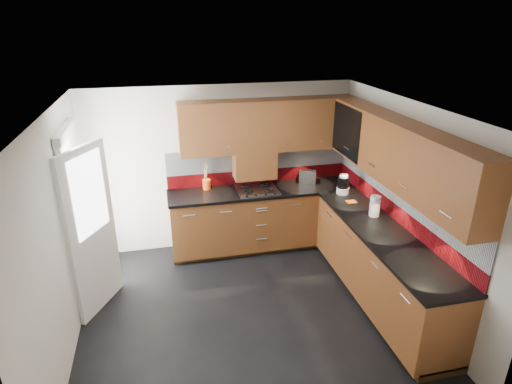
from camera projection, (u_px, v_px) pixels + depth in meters
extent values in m
cube|color=black|center=(248.00, 313.00, 5.06)|extent=(4.00, 3.80, 0.02)
cube|color=white|center=(246.00, 106.00, 4.12)|extent=(4.00, 3.80, 0.10)
cube|color=beige|center=(221.00, 167.00, 6.26)|extent=(4.00, 0.08, 2.64)
cube|color=beige|center=(303.00, 338.00, 2.94)|extent=(4.00, 0.08, 2.64)
cube|color=beige|center=(54.00, 242.00, 4.20)|extent=(0.08, 3.80, 2.64)
cube|color=beige|center=(409.00, 205.00, 5.00)|extent=(0.08, 3.80, 2.64)
cube|color=#582A13|center=(263.00, 218.00, 6.34)|extent=(2.70, 0.60, 0.95)
cube|color=brown|center=(380.00, 266.00, 5.12)|extent=(0.60, 2.60, 0.95)
cube|color=#3A2510|center=(262.00, 242.00, 6.53)|extent=(2.70, 0.54, 0.10)
cube|color=#3A2510|center=(379.00, 295.00, 5.29)|extent=(0.54, 2.60, 0.10)
cube|color=black|center=(263.00, 191.00, 6.16)|extent=(2.72, 0.62, 0.04)
cube|color=black|center=(384.00, 234.00, 4.93)|extent=(0.62, 2.60, 0.04)
cube|color=maroon|center=(259.00, 176.00, 6.39)|extent=(2.70, 0.02, 0.20)
cube|color=#B7BDC1|center=(259.00, 158.00, 6.28)|extent=(2.70, 0.02, 0.34)
cube|color=maroon|center=(395.00, 211.00, 5.23)|extent=(0.02, 3.20, 0.20)
cube|color=#B7BDC1|center=(398.00, 191.00, 5.13)|extent=(0.02, 3.20, 0.34)
cube|color=#582A13|center=(268.00, 125.00, 5.96)|extent=(2.50, 0.33, 0.72)
cube|color=brown|center=(399.00, 153.00, 4.75)|extent=(0.33, 2.87, 0.72)
cube|color=silver|center=(261.00, 144.00, 5.85)|extent=(1.80, 0.01, 0.16)
cube|color=silver|center=(384.00, 173.00, 4.76)|extent=(0.01, 2.00, 0.16)
cube|color=#582A13|center=(254.00, 164.00, 6.14)|extent=(0.60, 0.33, 0.40)
cube|color=black|center=(346.00, 131.00, 5.64)|extent=(0.01, 0.80, 0.66)
cube|color=#FFD18C|center=(367.00, 130.00, 5.71)|extent=(0.01, 0.76, 0.64)
cube|color=black|center=(358.00, 129.00, 5.67)|extent=(0.29, 0.76, 0.01)
cylinder|color=black|center=(368.00, 126.00, 5.41)|extent=(0.07, 0.07, 0.16)
cylinder|color=black|center=(362.00, 123.00, 5.54)|extent=(0.07, 0.07, 0.16)
cylinder|color=white|center=(357.00, 121.00, 5.68)|extent=(0.07, 0.07, 0.16)
cylinder|color=black|center=(352.00, 118.00, 5.81)|extent=(0.07, 0.07, 0.16)
cube|color=white|center=(79.00, 218.00, 5.09)|extent=(0.06, 0.95, 2.04)
cube|color=white|center=(92.00, 231.00, 4.82)|extent=(0.42, 0.73, 1.98)
cube|color=white|center=(89.00, 194.00, 4.66)|extent=(0.28, 0.50, 0.90)
cube|color=silver|center=(257.00, 189.00, 6.12)|extent=(0.58, 0.50, 0.02)
torus|color=black|center=(248.00, 192.00, 5.97)|extent=(0.13, 0.13, 0.02)
torus|color=black|center=(269.00, 190.00, 6.04)|extent=(0.13, 0.13, 0.02)
torus|color=black|center=(245.00, 186.00, 6.19)|extent=(0.13, 0.13, 0.02)
torus|color=black|center=(265.00, 184.00, 6.25)|extent=(0.13, 0.13, 0.02)
cube|color=black|center=(261.00, 195.00, 5.90)|extent=(0.44, 0.04, 0.02)
cylinder|color=#E15015|center=(207.00, 184.00, 6.14)|extent=(0.12, 0.12, 0.14)
cylinder|color=olive|center=(206.00, 172.00, 6.08)|extent=(0.06, 0.02, 0.29)
cylinder|color=olive|center=(206.00, 173.00, 6.09)|extent=(0.05, 0.02, 0.27)
cylinder|color=olive|center=(205.00, 172.00, 6.08)|extent=(0.05, 0.04, 0.31)
cylinder|color=olive|center=(207.00, 173.00, 6.09)|extent=(0.04, 0.04, 0.25)
cylinder|color=olive|center=(205.00, 173.00, 6.07)|extent=(0.03, 0.05, 0.28)
cube|color=silver|center=(307.00, 177.00, 6.39)|extent=(0.28, 0.22, 0.17)
cube|color=black|center=(308.00, 171.00, 6.35)|extent=(0.18, 0.08, 0.01)
cube|color=black|center=(307.00, 170.00, 6.39)|extent=(0.18, 0.08, 0.01)
cylinder|color=white|center=(343.00, 190.00, 5.98)|extent=(0.17, 0.17, 0.09)
cylinder|color=black|center=(343.00, 182.00, 5.94)|extent=(0.16, 0.16, 0.15)
cylinder|color=white|center=(344.00, 176.00, 5.90)|extent=(0.11, 0.11, 0.04)
cylinder|color=white|center=(375.00, 206.00, 5.29)|extent=(0.14, 0.14, 0.26)
cube|color=orange|center=(351.00, 202.00, 5.71)|extent=(0.13, 0.11, 0.01)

